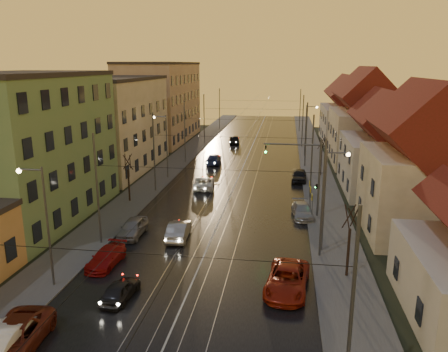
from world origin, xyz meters
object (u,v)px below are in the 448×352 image
at_px(driving_car_1, 179,230).
at_px(parked_left_3, 133,228).
at_px(street_lamp_1, 329,191).
at_px(driving_car_0, 120,290).
at_px(parked_left_2, 106,257).
at_px(driving_car_2, 204,183).
at_px(driving_car_4, 234,139).
at_px(traffic_light_mast, 309,169).
at_px(street_lamp_2, 164,140).
at_px(parked_left_1, 13,339).
at_px(parked_right_1, 302,211).
at_px(driving_car_3, 214,159).
at_px(parked_right_2, 299,176).
at_px(street_lamp_3, 308,126).
at_px(street_lamp_0, 42,215).
at_px(parked_right_0, 287,280).

distance_m(driving_car_1, parked_left_3, 3.95).
xyz_separation_m(street_lamp_1, parked_left_3, (-15.76, 1.07, -4.16)).
xyz_separation_m(driving_car_0, parked_left_2, (-2.71, 4.30, 0.00)).
height_order(driving_car_2, driving_car_4, driving_car_4).
relative_size(traffic_light_mast, parked_left_2, 1.72).
xyz_separation_m(street_lamp_2, parked_left_2, (2.45, -24.56, -4.28)).
relative_size(driving_car_0, parked_left_1, 0.66).
xyz_separation_m(street_lamp_1, parked_left_1, (-16.46, -14.51, -4.13)).
bearing_deg(parked_left_2, traffic_light_mast, 44.16).
distance_m(street_lamp_1, driving_car_1, 12.57).
relative_size(street_lamp_1, parked_left_1, 1.47).
bearing_deg(parked_right_1, parked_left_2, -144.79).
bearing_deg(driving_car_1, driving_car_3, -90.43).
height_order(parked_left_1, parked_right_2, parked_left_1).
bearing_deg(driving_car_4, driving_car_2, 82.70).
bearing_deg(street_lamp_1, street_lamp_3, 90.00).
bearing_deg(traffic_light_mast, parked_left_2, -139.39).
bearing_deg(street_lamp_0, street_lamp_3, 67.52).
distance_m(traffic_light_mast, parked_right_2, 13.42).
bearing_deg(parked_right_0, street_lamp_2, 126.45).
height_order(traffic_light_mast, parked_left_3, traffic_light_mast).
bearing_deg(driving_car_1, street_lamp_0, 50.92).
relative_size(street_lamp_1, parked_right_1, 1.83).
distance_m(driving_car_1, driving_car_4, 44.79).
distance_m(street_lamp_0, parked_right_1, 23.38).
xyz_separation_m(traffic_light_mast, driving_car_0, (-11.94, -16.86, -3.99)).
bearing_deg(parked_right_1, driving_car_0, -130.44).
height_order(parked_left_2, parked_right_2, parked_right_2).
distance_m(driving_car_4, parked_left_3, 44.93).
height_order(parked_left_2, parked_right_1, parked_right_1).
bearing_deg(street_lamp_1, parked_right_2, 94.13).
distance_m(driving_car_0, parked_left_2, 5.08).
height_order(street_lamp_1, driving_car_3, street_lamp_1).
xyz_separation_m(driving_car_0, parked_left_1, (-3.42, -5.65, 0.15)).
relative_size(driving_car_1, parked_right_1, 1.01).
distance_m(driving_car_0, driving_car_1, 10.03).
height_order(street_lamp_2, driving_car_2, street_lamp_2).
bearing_deg(parked_right_1, driving_car_2, 137.24).
relative_size(parked_left_2, parked_right_1, 0.96).
height_order(parked_left_3, parked_right_2, parked_right_2).
relative_size(driving_car_1, driving_car_4, 0.97).
relative_size(driving_car_2, parked_left_2, 1.15).
height_order(driving_car_1, parked_right_0, parked_right_0).
xyz_separation_m(street_lamp_1, street_lamp_3, (0.00, 36.00, 0.00)).
relative_size(driving_car_4, parked_left_2, 1.09).
bearing_deg(driving_car_3, driving_car_0, 86.53).
height_order(street_lamp_1, driving_car_4, street_lamp_1).
bearing_deg(parked_left_3, driving_car_2, 78.03).
bearing_deg(parked_left_2, driving_car_2, 84.65).
height_order(street_lamp_3, parked_left_3, street_lamp_3).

